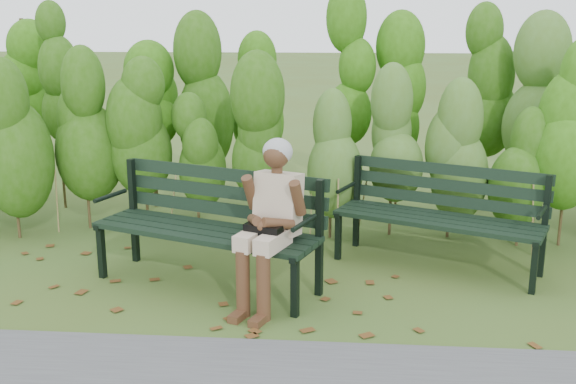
{
  "coord_description": "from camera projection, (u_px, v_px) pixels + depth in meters",
  "views": [
    {
      "loc": [
        0.45,
        -5.21,
        2.19
      ],
      "look_at": [
        0.0,
        0.35,
        0.75
      ],
      "focal_mm": 42.0,
      "sensor_mm": 36.0,
      "label": 1
    }
  ],
  "objects": [
    {
      "name": "leaf_litter",
      "position": [
        290.0,
        297.0,
        5.45
      ],
      "size": [
        6.04,
        2.28,
        0.01
      ],
      "color": "#5B3616",
      "rests_on": "ground"
    },
    {
      "name": "hedge_band",
      "position": [
        300.0,
        110.0,
        7.1
      ],
      "size": [
        11.04,
        1.67,
        2.42
      ],
      "color": "#47381E",
      "rests_on": "ground"
    },
    {
      "name": "bench_right",
      "position": [
        441.0,
        208.0,
        6.06
      ],
      "size": [
        1.91,
        1.27,
        0.91
      ],
      "color": "black",
      "rests_on": "ground"
    },
    {
      "name": "ground",
      "position": [
        285.0,
        289.0,
        5.61
      ],
      "size": [
        80.0,
        80.0,
        0.0
      ],
      "primitive_type": "plane",
      "color": "#46541F"
    },
    {
      "name": "bench_left",
      "position": [
        212.0,
        218.0,
        5.64
      ],
      "size": [
        2.03,
        1.28,
        0.97
      ],
      "color": "black",
      "rests_on": "ground"
    },
    {
      "name": "seated_woman",
      "position": [
        270.0,
        212.0,
        5.15
      ],
      "size": [
        0.57,
        0.78,
        1.31
      ],
      "color": "#C8A791",
      "rests_on": "ground"
    }
  ]
}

